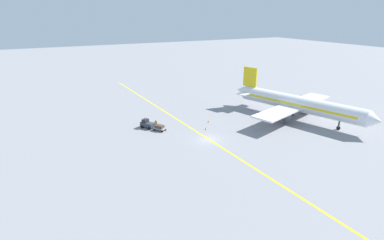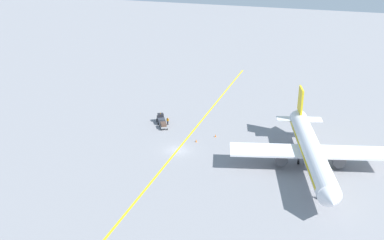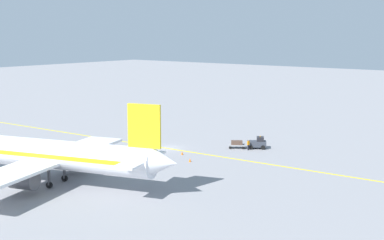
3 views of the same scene
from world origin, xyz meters
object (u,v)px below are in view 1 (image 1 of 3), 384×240
airplane_at_gate (297,104)px  traffic_cone_mid_apron (208,121)px  baggage_tug_dark (147,124)px  traffic_cone_near_nose (206,129)px  ground_crew_worker (156,123)px  baggage_cart_trailing (160,127)px

airplane_at_gate → traffic_cone_mid_apron: (19.71, -7.22, -3.43)m
baggage_tug_dark → traffic_cone_near_nose: bearing=147.7°
baggage_tug_dark → ground_crew_worker: baggage_tug_dark is taller
traffic_cone_mid_apron → baggage_tug_dark: bearing=-12.8°
baggage_tug_dark → traffic_cone_mid_apron: size_ratio=6.05×
baggage_cart_trailing → baggage_tug_dark: bearing=-56.4°
ground_crew_worker → baggage_tug_dark: bearing=-16.4°
airplane_at_gate → ground_crew_worker: airplane_at_gate is taller
airplane_at_gate → baggage_tug_dark: (33.40, -10.32, -2.81)m
airplane_at_gate → baggage_tug_dark: 35.07m
airplane_at_gate → traffic_cone_mid_apron: 21.27m
airplane_at_gate → ground_crew_worker: 33.14m
traffic_cone_near_nose → traffic_cone_mid_apron: size_ratio=1.00×
ground_crew_worker → airplane_at_gate: bearing=162.8°
baggage_cart_trailing → traffic_cone_near_nose: bearing=155.5°
baggage_cart_trailing → traffic_cone_mid_apron: baggage_cart_trailing is taller
baggage_cart_trailing → traffic_cone_near_nose: 9.92m
traffic_cone_near_nose → baggage_tug_dark: bearing=-32.3°
airplane_at_gate → baggage_tug_dark: airplane_at_gate is taller
ground_crew_worker → traffic_cone_mid_apron: ground_crew_worker is taller
airplane_at_gate → baggage_cart_trailing: (31.58, -7.57, -2.95)m
ground_crew_worker → traffic_cone_mid_apron: bearing=167.8°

